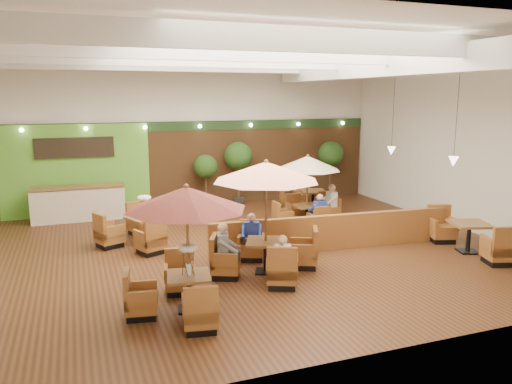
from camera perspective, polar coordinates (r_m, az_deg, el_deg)
name	(u,v)px	position (r m, az deg, el deg)	size (l,w,h in m)	color
room	(246,115)	(14.41, -1.19, 8.84)	(14.04, 14.00, 5.52)	#381E0F
service_counter	(79,203)	(17.86, -19.62, -1.24)	(3.00, 0.75, 1.18)	beige
booth_divider	(333,232)	(13.89, 8.80, -4.53)	(6.96, 0.18, 0.96)	brown
table_0	(184,221)	(9.61, -8.22, -3.32)	(2.45, 2.55, 2.54)	brown
table_1	(266,197)	(11.61, 1.14, -0.55)	(2.85, 2.85, 2.72)	brown
table_2	(307,177)	(16.10, 5.90, 1.76)	(2.25, 2.25, 2.32)	brown
table_3	(136,229)	(14.54, -13.57, -4.11)	(2.00, 2.83, 1.56)	brown
table_4	(469,238)	(14.64, 23.13, -4.85)	(1.16, 2.93, 1.04)	brown
table_5	(306,202)	(18.24, 5.73, -1.12)	(1.88, 2.70, 0.96)	brown
topiary_0	(205,169)	(18.46, -5.80, 2.66)	(0.87, 0.87, 2.03)	black
topiary_1	(238,159)	(18.77, -2.03, 3.83)	(1.06, 1.06, 2.46)	black
topiary_2	(331,156)	(20.33, 8.52, 4.06)	(1.01, 1.01, 2.36)	black
diner_0	(282,255)	(11.00, 3.02, -7.21)	(0.40, 0.37, 0.74)	white
diner_1	(252,232)	(12.78, -0.51, -4.57)	(0.42, 0.39, 0.75)	#243BA0
diner_2	(225,245)	(11.56, -3.52, -6.08)	(0.41, 0.46, 0.86)	slate
diner_3	(319,208)	(15.52, 7.20, -1.88)	(0.37, 0.30, 0.74)	#243BA0
diner_4	(330,200)	(16.63, 8.46, -0.91)	(0.35, 0.42, 0.84)	white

